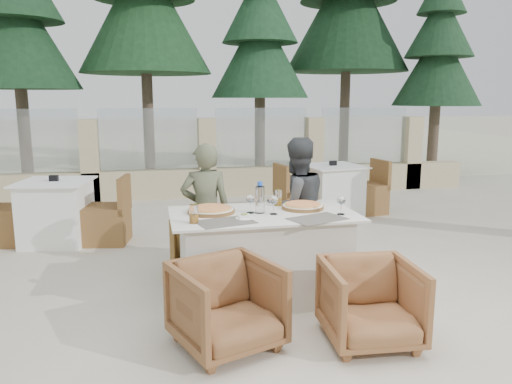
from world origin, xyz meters
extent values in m
plane|color=beige|center=(0.00, 0.00, 0.00)|extent=(80.00, 80.00, 0.00)
cube|color=beige|center=(0.00, 14.00, 0.01)|extent=(30.00, 16.00, 0.01)
cone|color=#1C4224|center=(-3.50, 7.00, 2.75)|extent=(2.42, 2.42, 5.50)
cone|color=#1E4825|center=(-1.00, 7.50, 3.25)|extent=(2.86, 2.86, 6.50)
cone|color=#204B2B|center=(1.50, 7.20, 2.50)|extent=(2.20, 2.20, 5.00)
cone|color=#183A1F|center=(3.80, 7.80, 3.40)|extent=(2.99, 2.99, 6.80)
cone|color=#1D4225|center=(5.50, 6.50, 2.25)|extent=(1.98, 1.98, 4.50)
cube|color=#5F5A52|center=(-0.43, -0.21, 0.77)|extent=(0.51, 0.40, 0.00)
cube|color=#605A53|center=(0.33, -0.26, 0.77)|extent=(0.53, 0.44, 0.00)
cylinder|color=#C7421B|center=(-0.50, 0.15, 0.80)|extent=(0.48, 0.48, 0.05)
cylinder|color=#D6481D|center=(0.33, 0.14, 0.79)|extent=(0.41, 0.41, 0.05)
cylinder|color=#A0BDD2|center=(-0.09, 0.05, 0.91)|extent=(0.08, 0.08, 0.28)
cylinder|color=orange|center=(-0.68, -0.18, 0.85)|extent=(0.10, 0.10, 0.15)
cylinder|color=gold|center=(0.14, 0.32, 0.84)|extent=(0.10, 0.10, 0.15)
imported|color=olive|center=(-0.38, 0.71, 0.33)|extent=(0.94, 0.95, 0.67)
imported|color=olive|center=(0.43, 0.88, 0.29)|extent=(0.76, 0.77, 0.57)
imported|color=brown|center=(-0.51, -0.79, 0.31)|extent=(0.87, 0.88, 0.63)
imported|color=#915C34|center=(0.51, -0.93, 0.30)|extent=(0.69, 0.71, 0.60)
imported|color=#575C43|center=(-0.49, 0.68, 0.67)|extent=(0.51, 0.36, 1.33)
imported|color=#3C3F41|center=(0.39, 0.54, 0.69)|extent=(0.77, 0.67, 1.38)
camera|label=1|loc=(-1.00, -4.06, 1.75)|focal=35.00mm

